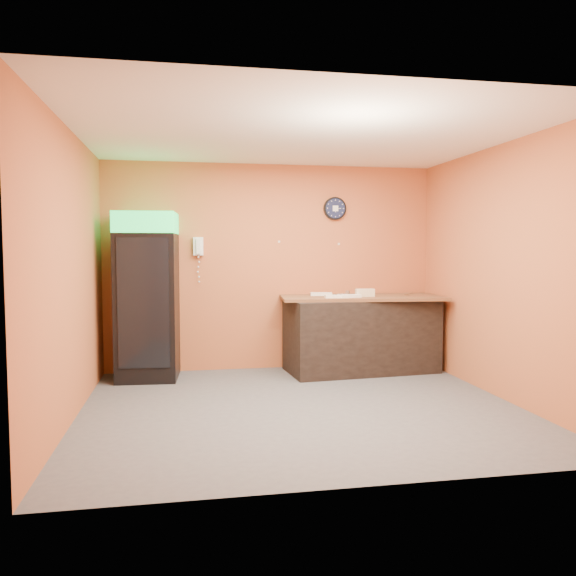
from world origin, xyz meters
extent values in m
plane|color=#47474C|center=(0.00, 0.00, 0.00)|extent=(4.50, 4.50, 0.00)
cube|color=#BA5E34|center=(0.00, 2.00, 1.40)|extent=(4.50, 0.02, 2.80)
cube|color=#BA5E34|center=(-2.25, 0.00, 1.40)|extent=(0.02, 4.00, 2.80)
cube|color=#BA5E34|center=(2.25, 0.00, 1.40)|extent=(0.02, 4.00, 2.80)
cube|color=white|center=(0.00, 0.00, 2.80)|extent=(4.50, 4.00, 0.02)
cube|color=black|center=(-1.65, 1.65, 0.92)|extent=(0.79, 0.79, 1.84)
cube|color=#17C849|center=(-1.65, 1.65, 1.97)|extent=(0.79, 0.79, 0.26)
cube|color=black|center=(-1.62, 1.28, 1.00)|extent=(0.61, 0.06, 1.58)
cube|color=black|center=(1.15, 1.56, 0.49)|extent=(2.03, 1.03, 0.98)
cylinder|color=black|center=(0.88, 1.98, 2.21)|extent=(0.32, 0.05, 0.32)
cylinder|color=#0F1433|center=(0.88, 1.95, 2.21)|extent=(0.27, 0.01, 0.27)
cube|color=white|center=(0.88, 1.94, 2.21)|extent=(0.08, 0.00, 0.08)
cube|color=white|center=(-1.00, 1.96, 1.69)|extent=(0.13, 0.08, 0.24)
cube|color=white|center=(-1.00, 1.91, 1.69)|extent=(0.05, 0.04, 0.20)
cube|color=brown|center=(1.15, 1.56, 1.00)|extent=(2.22, 1.09, 0.04)
cube|color=beige|center=(1.15, 1.43, 1.05)|extent=(0.25, 0.09, 0.05)
cube|color=beige|center=(1.15, 1.43, 1.10)|extent=(0.25, 0.09, 0.05)
cube|color=white|center=(0.72, 1.32, 1.04)|extent=(0.26, 0.11, 0.04)
cube|color=white|center=(0.93, 1.33, 1.04)|extent=(0.29, 0.16, 0.04)
cube|color=white|center=(0.63, 1.70, 1.04)|extent=(0.30, 0.16, 0.04)
cylinder|color=silver|center=(1.00, 1.73, 1.05)|extent=(0.06, 0.06, 0.06)
camera|label=1|loc=(-1.17, -5.63, 1.65)|focal=35.00mm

